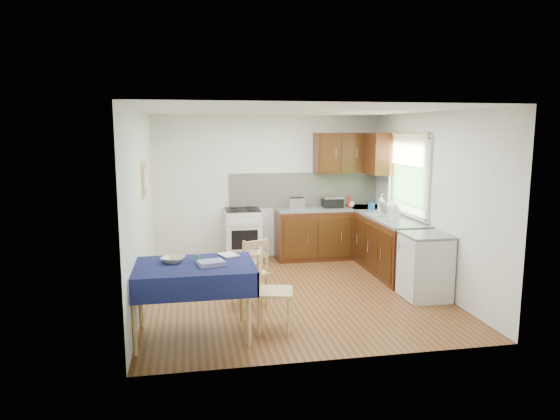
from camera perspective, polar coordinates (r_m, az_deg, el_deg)
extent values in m
plane|color=#522E16|center=(7.07, 1.46, -9.40)|extent=(4.20, 4.20, 0.00)
cube|color=white|center=(6.71, 1.54, 11.29)|extent=(4.00, 4.20, 0.02)
cube|color=white|center=(8.83, -1.32, 2.63)|extent=(4.00, 0.02, 2.50)
cube|color=white|center=(4.78, 6.71, -2.96)|extent=(4.00, 0.02, 2.50)
cube|color=silver|center=(6.66, -15.58, 0.19)|extent=(0.02, 4.20, 2.50)
cube|color=white|center=(7.45, 16.73, 1.05)|extent=(0.02, 4.20, 2.50)
cube|color=#341309|center=(8.90, 5.71, -2.71)|extent=(1.90, 0.60, 0.86)
cube|color=#341309|center=(8.05, 12.45, -4.14)|extent=(0.60, 1.70, 0.86)
cube|color=slate|center=(8.82, 5.76, 0.15)|extent=(1.90, 0.60, 0.04)
cube|color=slate|center=(7.96, 12.56, -0.98)|extent=(0.60, 1.70, 0.04)
cube|color=slate|center=(9.02, 9.73, 0.27)|extent=(0.60, 0.60, 0.04)
cube|color=beige|center=(8.94, 2.82, 2.38)|extent=(2.70, 0.02, 0.60)
cube|color=#341309|center=(8.94, 7.80, 6.49)|extent=(1.20, 0.35, 0.70)
cube|color=#341309|center=(8.69, 11.36, 6.32)|extent=(0.35, 0.50, 0.70)
cube|color=silver|center=(8.60, -4.28, -2.97)|extent=(0.60, 0.60, 0.90)
cube|color=black|center=(8.51, -4.31, 0.02)|extent=(0.58, 0.58, 0.02)
cube|color=black|center=(8.30, -4.05, -3.40)|extent=(0.44, 0.01, 0.32)
cube|color=#2A5824|center=(8.04, 14.45, 3.50)|extent=(0.01, 1.40, 0.85)
cube|color=silver|center=(8.00, 14.54, 8.14)|extent=(0.04, 1.48, 0.06)
cube|color=silver|center=(8.10, 14.20, -0.37)|extent=(0.04, 1.48, 0.06)
cube|color=beige|center=(8.00, 14.38, 6.57)|extent=(0.02, 1.36, 0.44)
cube|color=silver|center=(7.00, 16.27, -6.33)|extent=(0.55, 0.58, 0.85)
cube|color=slate|center=(6.90, 16.43, -2.76)|extent=(0.58, 0.60, 0.03)
cube|color=tan|center=(6.92, -15.28, 3.44)|extent=(0.02, 0.62, 0.47)
cube|color=#AC7248|center=(6.92, -15.16, 3.45)|extent=(0.01, 0.56, 0.41)
cube|color=white|center=(6.83, -15.13, 3.55)|extent=(0.00, 0.18, 0.24)
cube|color=white|center=(7.04, -14.96, 2.73)|extent=(0.00, 0.15, 0.20)
cube|color=#0E113A|center=(5.47, -10.12, -6.30)|extent=(1.31, 0.87, 0.03)
cube|color=#0E113A|center=(5.07, -10.04, -8.88)|extent=(1.35, 0.02, 0.26)
cube|color=#0E113A|center=(5.93, -10.12, -6.24)|extent=(1.35, 0.02, 0.26)
cube|color=#0E113A|center=(5.54, -17.03, -7.60)|extent=(0.02, 0.91, 0.26)
cube|color=#0E113A|center=(5.54, -3.14, -7.21)|extent=(0.02, 0.91, 0.26)
cylinder|color=tan|center=(5.29, -16.33, -11.74)|extent=(0.05, 0.05, 0.79)
cylinder|color=tan|center=(5.29, -3.60, -11.38)|extent=(0.05, 0.05, 0.79)
cylinder|color=tan|center=(5.96, -15.64, -9.33)|extent=(0.05, 0.05, 0.79)
cylinder|color=tan|center=(5.96, -4.43, -9.01)|extent=(0.05, 0.05, 0.79)
cube|color=tan|center=(6.46, -3.57, -7.22)|extent=(0.53, 0.53, 0.04)
cube|color=tan|center=(6.23, -2.81, -4.64)|extent=(0.35, 0.17, 0.29)
cylinder|color=tan|center=(6.73, -3.03, -8.44)|extent=(0.03, 0.03, 0.43)
cylinder|color=tan|center=(6.58, -5.51, -8.88)|extent=(0.03, 0.03, 0.43)
cylinder|color=tan|center=(6.47, -1.56, -9.17)|extent=(0.03, 0.03, 0.43)
cylinder|color=tan|center=(6.31, -4.11, -9.66)|extent=(0.03, 0.03, 0.43)
cube|color=tan|center=(5.72, -0.63, -9.34)|extent=(0.48, 0.48, 0.04)
cube|color=tan|center=(5.63, -2.41, -6.07)|extent=(0.11, 0.36, 0.29)
cylinder|color=tan|center=(5.64, 1.00, -11.97)|extent=(0.03, 0.03, 0.43)
cylinder|color=tan|center=(5.94, 1.04, -10.84)|extent=(0.03, 0.03, 0.43)
cylinder|color=tan|center=(5.65, -2.39, -11.93)|extent=(0.03, 0.03, 0.43)
cylinder|color=tan|center=(5.96, -2.16, -10.80)|extent=(0.03, 0.03, 0.43)
cube|color=silver|center=(8.62, 1.90, 0.76)|extent=(0.27, 0.17, 0.19)
cube|color=black|center=(8.60, 1.91, 1.45)|extent=(0.23, 0.02, 0.02)
cube|color=black|center=(8.84, 6.00, 0.81)|extent=(0.33, 0.29, 0.16)
cube|color=silver|center=(8.83, 6.01, 1.45)|extent=(0.33, 0.29, 0.03)
cylinder|color=red|center=(8.82, 7.85, 0.97)|extent=(0.05, 0.05, 0.22)
cube|color=gold|center=(8.92, 6.25, 0.94)|extent=(0.15, 0.12, 0.17)
cube|color=#98989E|center=(8.15, 11.75, -0.51)|extent=(0.47, 0.35, 0.02)
cylinder|color=silver|center=(8.14, 11.78, 0.19)|extent=(0.06, 0.22, 0.22)
cylinder|color=silver|center=(7.72, 13.00, -0.46)|extent=(0.15, 0.15, 0.19)
sphere|color=silver|center=(7.70, 13.03, 0.37)|extent=(0.09, 0.09, 0.09)
imported|color=silver|center=(8.87, 8.08, 0.63)|extent=(0.16, 0.16, 0.10)
imported|color=silver|center=(8.32, 11.49, 0.73)|extent=(0.17, 0.17, 0.32)
imported|color=#1D5EAE|center=(8.59, 10.42, 0.55)|extent=(0.11, 0.11, 0.18)
imported|color=green|center=(7.72, 13.13, -0.57)|extent=(0.14, 0.14, 0.16)
imported|color=beige|center=(5.59, -12.14, -5.56)|extent=(0.32, 0.32, 0.06)
imported|color=white|center=(5.74, -6.70, -5.24)|extent=(0.25, 0.29, 0.02)
cylinder|color=#25883C|center=(5.54, -9.44, -5.48)|extent=(0.04, 0.04, 0.08)
cube|color=navy|center=(5.40, -7.89, -6.03)|extent=(0.31, 0.27, 0.05)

